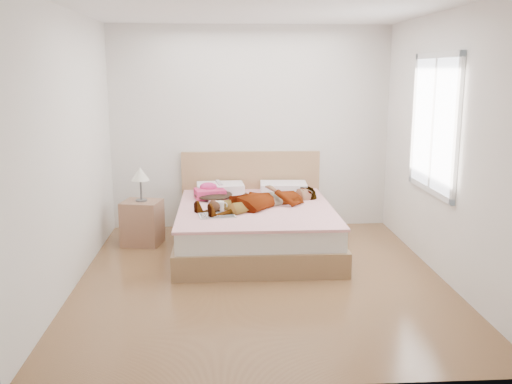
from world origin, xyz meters
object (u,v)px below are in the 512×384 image
nightstand (142,219)px  bed (255,224)px  woman (263,196)px  towel (210,192)px  coffee_mug (220,206)px  phone (219,182)px  plush_toy (214,206)px  magazine (217,215)px

nightstand → bed: bearing=-8.6°
woman → bed: 0.36m
woman → towel: size_ratio=3.97×
bed → towel: (-0.53, 0.39, 0.31)m
bed → coffee_mug: (-0.40, -0.26, 0.29)m
woman → nightstand: (-1.41, 0.26, -0.31)m
towel → nightstand: 0.87m
phone → plush_toy: phone is taller
woman → magazine: 0.69m
phone → towel: 0.18m
coffee_mug → plush_toy: bearing=-140.4°
towel → coffee_mug: towel is taller
towel → plush_toy: towel is taller
woman → coffee_mug: 0.53m
woman → plush_toy: bearing=-97.0°
nightstand → plush_toy: bearing=-31.5°
towel → magazine: (0.09, -0.88, -0.07)m
coffee_mug → plush_toy: size_ratio=0.62×
woman → towel: 0.76m
coffee_mug → plush_toy: (-0.07, -0.06, 0.01)m
plush_toy → nightstand: size_ratio=0.25×
bed → coffee_mug: bed is taller
nightstand → magazine: bearing=-37.9°
bed → plush_toy: 0.65m
bed → plush_toy: bearing=-145.7°
nightstand → woman: bearing=-10.4°
towel → nightstand: bearing=-166.8°
bed → coffee_mug: size_ratio=14.59×
woman → plush_toy: woman is taller
plush_toy → coffee_mug: bearing=39.6°
towel → magazine: bearing=-83.9°
coffee_mug → nightstand: nightstand is taller
towel → coffee_mug: bearing=-78.8°
towel → nightstand: nightstand is taller
woman → magazine: size_ratio=3.82×
towel → bed: bearing=-36.2°
phone → coffee_mug: phone is taller
phone → bed: (0.41, -0.34, -0.44)m
phone → magazine: bearing=-123.6°
bed → magazine: bearing=-131.4°
phone → coffee_mug: 0.62m
magazine → nightstand: 1.15m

